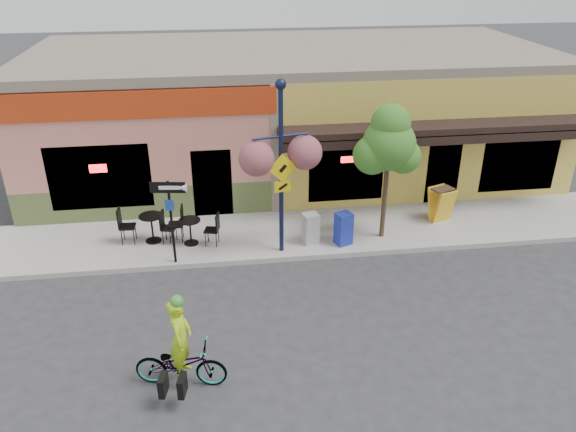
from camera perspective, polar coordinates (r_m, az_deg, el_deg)
The scene contains 14 objects.
ground at distance 15.19m, azimuth 4.20°, elevation -5.33°, with size 90.00×90.00×0.00m, color #2D2D30.
sidewalk at distance 16.85m, azimuth 2.85°, elevation -1.58°, with size 24.00×3.00×0.15m, color #9E9B93.
curb at distance 15.61m, azimuth 3.81°, elevation -4.05°, with size 24.00×0.12×0.15m, color #A8A59E.
building at distance 21.11m, azimuth 0.26°, elevation 10.67°, with size 18.20×8.20×4.50m, color #CA7363, non-canonical shape.
bicycle at distance 11.56m, azimuth -10.83°, elevation -14.57°, with size 0.63×1.82×0.96m, color #97300D.
cyclist_rider at distance 11.31m, azimuth -10.74°, elevation -13.09°, with size 0.63×0.41×1.72m, color #A7D816.
lamp_post at distance 14.66m, azimuth -0.71°, elevation 4.67°, with size 1.53×0.61×4.79m, color #121838, non-canonical shape.
one_way_sign at distance 14.89m, azimuth -11.73°, elevation -0.70°, with size 0.90×0.20×2.35m, color black, non-canonical shape.
cafe_set_left at distance 16.36m, azimuth -13.68°, elevation -0.84°, with size 1.79×0.89×1.07m, color black, non-canonical shape.
cafe_set_right at distance 16.04m, azimuth -9.91°, elevation -1.22°, with size 1.64×0.82×0.98m, color black, non-canonical shape.
newspaper_box_blue at distance 15.89m, azimuth 5.66°, elevation -1.28°, with size 0.43×0.38×0.95m, color #1A2D9E, non-canonical shape.
newspaper_box_grey at distance 15.90m, azimuth 2.29°, elevation -1.25°, with size 0.42×0.38×0.90m, color #A0A0A0, non-canonical shape.
street_tree at distance 15.83m, azimuth 9.99°, elevation 4.37°, with size 1.55×1.55×3.98m, color #3D7A26, non-canonical shape.
sandwich_board at distance 17.60m, azimuth 15.70°, elevation 0.90°, with size 0.64×0.47×1.07m, color gold, non-canonical shape.
Camera 1 is at (-2.84, -12.62, 7.97)m, focal length 35.00 mm.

